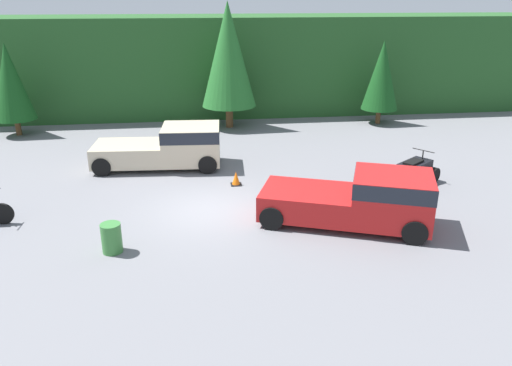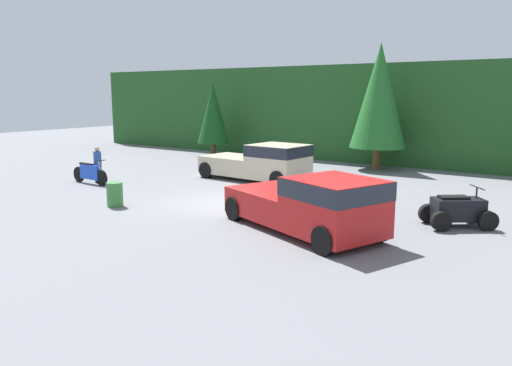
{
  "view_description": "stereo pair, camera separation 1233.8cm",
  "coord_description": "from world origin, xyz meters",
  "px_view_note": "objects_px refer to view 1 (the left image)",
  "views": [
    {
      "loc": [
        -0.43,
        -15.78,
        6.99
      ],
      "look_at": [
        1.57,
        -0.06,
        0.95
      ],
      "focal_mm": 35.0,
      "sensor_mm": 36.0,
      "label": 1
    },
    {
      "loc": [
        11.45,
        -14.23,
        4.06
      ],
      "look_at": [
        1.57,
        -0.06,
        0.95
      ],
      "focal_mm": 35.0,
      "sensor_mm": 36.0,
      "label": 2
    }
  ],
  "objects_px": {
    "pickup_truck_red": "(362,198)",
    "pickup_truck_second": "(170,146)",
    "steel_barrel": "(112,238)",
    "quad_atv": "(414,172)",
    "traffic_cone": "(236,179)"
  },
  "relations": [
    {
      "from": "pickup_truck_red",
      "to": "quad_atv",
      "type": "relative_size",
      "value": 2.45
    },
    {
      "from": "quad_atv",
      "to": "traffic_cone",
      "type": "xyz_separation_m",
      "value": [
        -6.91,
        0.74,
        -0.24
      ]
    },
    {
      "from": "quad_atv",
      "to": "pickup_truck_second",
      "type": "bearing_deg",
      "value": 123.46
    },
    {
      "from": "pickup_truck_second",
      "to": "steel_barrel",
      "type": "xyz_separation_m",
      "value": [
        -1.44,
        -7.47,
        -0.49
      ]
    },
    {
      "from": "quad_atv",
      "to": "traffic_cone",
      "type": "relative_size",
      "value": 4.25
    },
    {
      "from": "quad_atv",
      "to": "steel_barrel",
      "type": "relative_size",
      "value": 2.66
    },
    {
      "from": "pickup_truck_second",
      "to": "steel_barrel",
      "type": "relative_size",
      "value": 6.17
    },
    {
      "from": "pickup_truck_red",
      "to": "quad_atv",
      "type": "distance_m",
      "value": 4.67
    },
    {
      "from": "pickup_truck_red",
      "to": "traffic_cone",
      "type": "height_order",
      "value": "pickup_truck_red"
    },
    {
      "from": "pickup_truck_red",
      "to": "steel_barrel",
      "type": "bearing_deg",
      "value": -152.89
    },
    {
      "from": "steel_barrel",
      "to": "pickup_truck_second",
      "type": "bearing_deg",
      "value": 79.06
    },
    {
      "from": "pickup_truck_red",
      "to": "quad_atv",
      "type": "xyz_separation_m",
      "value": [
        3.24,
        3.33,
        -0.44
      ]
    },
    {
      "from": "quad_atv",
      "to": "steel_barrel",
      "type": "height_order",
      "value": "quad_atv"
    },
    {
      "from": "pickup_truck_red",
      "to": "steel_barrel",
      "type": "height_order",
      "value": "pickup_truck_red"
    },
    {
      "from": "pickup_truck_red",
      "to": "pickup_truck_second",
      "type": "xyz_separation_m",
      "value": [
        -6.24,
        6.62,
        -0.0
      ]
    }
  ]
}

